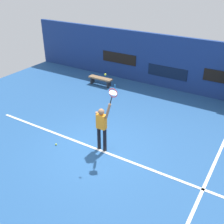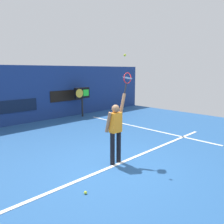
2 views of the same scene
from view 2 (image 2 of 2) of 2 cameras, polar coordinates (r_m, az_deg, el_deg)
ground_plane at (r=6.46m, az=0.59°, el=-13.40°), size 18.00×18.00×0.00m
back_wall at (r=11.80m, az=-23.70°, el=3.82°), size 18.00×0.20×2.85m
sponsor_banner_center at (r=11.75m, az=-23.31°, el=1.33°), size 2.20×0.03×0.60m
sponsor_banner_starboard at (r=13.09m, az=-11.11°, el=4.08°), size 2.20×0.03×0.60m
court_baseline at (r=6.46m, az=0.54°, el=-13.33°), size 10.00×0.10×0.01m
court_sideline at (r=10.49m, az=7.77°, el=-4.02°), size 0.10×7.00×0.01m
tennis_player at (r=6.30m, az=0.90°, el=-4.27°), size 0.64×0.31×1.98m
tennis_racket at (r=6.43m, az=3.85°, el=8.23°), size 0.39×0.27×0.63m
tennis_ball at (r=6.22m, az=3.25°, el=14.09°), size 0.07×0.07×0.07m
scoreboard_clock at (r=12.90m, az=-7.56°, el=4.47°), size 0.96×0.20×1.66m
spare_ball at (r=5.18m, az=-6.69°, el=-19.47°), size 0.07×0.07×0.07m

